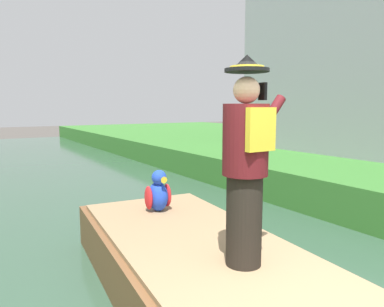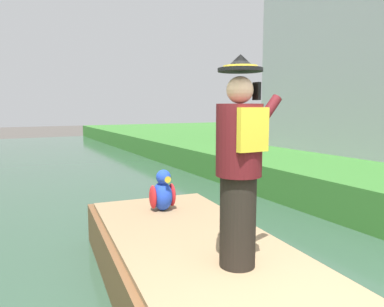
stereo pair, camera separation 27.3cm
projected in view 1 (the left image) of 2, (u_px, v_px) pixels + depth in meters
The scene contains 3 objects.
boat at pixel (198, 267), 3.92m from camera, with size 2.21×4.36×0.61m.
person_pirate at pixel (246, 163), 3.17m from camera, with size 0.61×0.42×1.85m.
parrot_plush at pixel (158, 193), 4.93m from camera, with size 0.36×0.35×0.57m.
Camera 1 is at (-2.03, -1.46, 2.13)m, focal length 33.99 mm.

